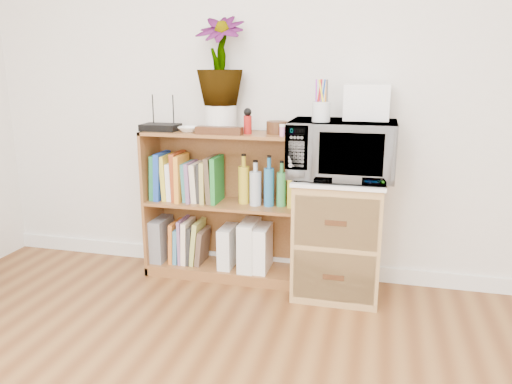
% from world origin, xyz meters
% --- Properties ---
extents(skirting_board, '(4.00, 0.02, 0.10)m').
position_xyz_m(skirting_board, '(0.00, 2.24, 0.05)').
color(skirting_board, white).
rests_on(skirting_board, ground).
extents(bookshelf, '(1.00, 0.30, 0.95)m').
position_xyz_m(bookshelf, '(-0.35, 2.10, 0.47)').
color(bookshelf, brown).
rests_on(bookshelf, ground).
extents(wicker_unit, '(0.50, 0.45, 0.70)m').
position_xyz_m(wicker_unit, '(0.40, 2.02, 0.35)').
color(wicker_unit, '#9E7542').
rests_on(wicker_unit, ground).
extents(microwave, '(0.60, 0.41, 0.33)m').
position_xyz_m(microwave, '(0.40, 2.02, 0.88)').
color(microwave, silver).
rests_on(microwave, wicker_unit).
extents(pen_cup, '(0.10, 0.10, 0.11)m').
position_xyz_m(pen_cup, '(0.28, 1.94, 1.10)').
color(pen_cup, silver).
rests_on(pen_cup, microwave).
extents(small_appliance, '(0.25, 0.21, 0.20)m').
position_xyz_m(small_appliance, '(0.52, 2.11, 1.15)').
color(small_appliance, white).
rests_on(small_appliance, microwave).
extents(router, '(0.23, 0.16, 0.04)m').
position_xyz_m(router, '(-0.75, 2.08, 0.97)').
color(router, black).
rests_on(router, bookshelf).
extents(white_bowl, '(0.13, 0.13, 0.03)m').
position_xyz_m(white_bowl, '(-0.55, 2.07, 0.97)').
color(white_bowl, white).
rests_on(white_bowl, bookshelf).
extents(plant_pot, '(0.19, 0.19, 0.16)m').
position_xyz_m(plant_pot, '(-0.36, 2.12, 1.03)').
color(plant_pot, silver).
rests_on(plant_pot, bookshelf).
extents(potted_plant, '(0.30, 0.30, 0.53)m').
position_xyz_m(potted_plant, '(-0.36, 2.12, 1.38)').
color(potted_plant, '#3B712D').
rests_on(potted_plant, plant_pot).
extents(trinket_box, '(0.28, 0.07, 0.05)m').
position_xyz_m(trinket_box, '(-0.33, 2.00, 0.97)').
color(trinket_box, '#351C0E').
rests_on(trinket_box, bookshelf).
extents(kokeshi_doll, '(0.05, 0.05, 0.11)m').
position_xyz_m(kokeshi_doll, '(-0.17, 2.06, 1.00)').
color(kokeshi_doll, maroon).
rests_on(kokeshi_doll, bookshelf).
extents(wooden_bowl, '(0.13, 0.13, 0.08)m').
position_xyz_m(wooden_bowl, '(0.00, 2.11, 0.99)').
color(wooden_bowl, '#391A0F').
rests_on(wooden_bowl, bookshelf).
extents(paint_jars, '(0.11, 0.04, 0.06)m').
position_xyz_m(paint_jars, '(0.08, 2.01, 0.98)').
color(paint_jars, '#CA7081').
rests_on(paint_jars, bookshelf).
extents(file_box, '(0.09, 0.23, 0.29)m').
position_xyz_m(file_box, '(-0.79, 2.10, 0.21)').
color(file_box, slate).
rests_on(file_box, bookshelf).
extents(magazine_holder_left, '(0.08, 0.21, 0.27)m').
position_xyz_m(magazine_holder_left, '(-0.32, 2.09, 0.20)').
color(magazine_holder_left, silver).
rests_on(magazine_holder_left, bookshelf).
extents(magazine_holder_mid, '(0.10, 0.25, 0.32)m').
position_xyz_m(magazine_holder_mid, '(-0.17, 2.09, 0.23)').
color(magazine_holder_mid, white).
rests_on(magazine_holder_mid, bookshelf).
extents(magazine_holder_right, '(0.09, 0.23, 0.29)m').
position_xyz_m(magazine_holder_right, '(-0.08, 2.09, 0.21)').
color(magazine_holder_right, white).
rests_on(magazine_holder_right, bookshelf).
extents(cookbooks, '(0.45, 0.20, 0.31)m').
position_xyz_m(cookbooks, '(-0.59, 2.10, 0.64)').
color(cookbooks, '#1F7442').
rests_on(cookbooks, bookshelf).
extents(liquor_bottles, '(0.38, 0.07, 0.31)m').
position_xyz_m(liquor_bottles, '(-0.06, 2.10, 0.64)').
color(liquor_bottles, gold).
rests_on(liquor_bottles, bookshelf).
extents(lower_books, '(0.24, 0.19, 0.30)m').
position_xyz_m(lower_books, '(-0.59, 2.10, 0.20)').
color(lower_books, orange).
rests_on(lower_books, bookshelf).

